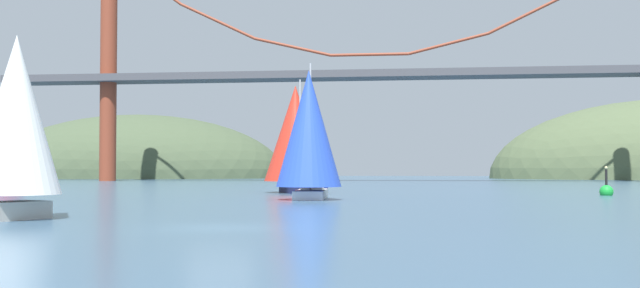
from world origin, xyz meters
name	(u,v)px	position (x,y,z in m)	size (l,w,h in m)	color
ground_plane	(220,228)	(0.00, 0.00, 0.00)	(360.00, 360.00, 0.00)	#385670
headland_left	(136,178)	(-55.00, 135.00, 0.00)	(68.10, 44.00, 28.39)	#425138
suspension_bridge	(369,69)	(0.00, 95.00, 18.48)	(125.56, 6.00, 39.45)	brown
sailboat_scarlet_sail	(296,136)	(-3.47, 40.02, 5.17)	(7.46, 10.04, 10.17)	#191E4C
sailboat_crimson_sail	(3,142)	(-35.76, 46.52, 4.92)	(6.78, 9.71, 10.98)	#191E4C
sailboat_blue_spinnaker	(309,132)	(-0.12, 24.96, 4.79)	(4.92, 8.54, 9.90)	white
sailboat_white_mainsail	(11,123)	(-10.28, 3.29, 4.23)	(5.84, 8.17, 9.11)	#B7B2A8
channel_buoy	(606,191)	(22.90, 36.28, 0.37)	(1.10, 1.10, 2.64)	green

